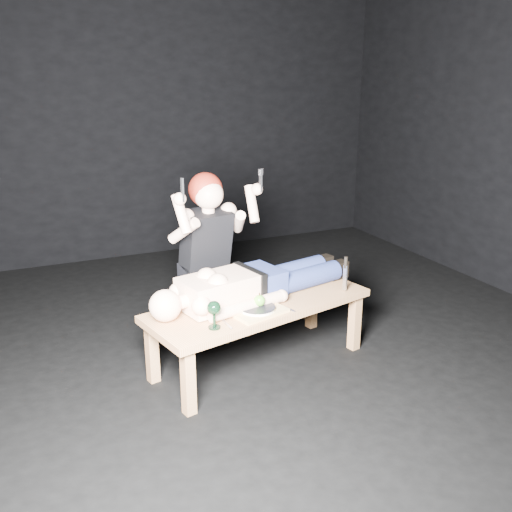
# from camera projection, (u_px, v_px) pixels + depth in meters

# --- Properties ---
(ground) EXTENTS (5.00, 5.00, 0.00)m
(ground) POSITION_uv_depth(u_px,v_px,m) (254.00, 347.00, 4.04)
(ground) COLOR black
(ground) RESTS_ON ground
(back_wall) EXTENTS (5.00, 0.00, 5.00)m
(back_wall) POSITION_uv_depth(u_px,v_px,m) (154.00, 111.00, 5.74)
(back_wall) COLOR black
(back_wall) RESTS_ON ground
(table) EXTENTS (1.58, 0.87, 0.45)m
(table) POSITION_uv_depth(u_px,v_px,m) (259.00, 333.00, 3.73)
(table) COLOR #AB824E
(table) RESTS_ON ground
(lying_man) EXTENTS (1.48, 0.73, 0.25)m
(lying_man) POSITION_uv_depth(u_px,v_px,m) (256.00, 279.00, 3.72)
(lying_man) COLOR beige
(lying_man) RESTS_ON table
(kneeling_woman) EXTENTS (0.79, 0.86, 1.29)m
(kneeling_woman) POSITION_uv_depth(u_px,v_px,m) (201.00, 256.00, 3.95)
(kneeling_woman) COLOR black
(kneeling_woman) RESTS_ON ground
(serving_tray) EXTENTS (0.38, 0.32, 0.02)m
(serving_tray) POSITION_uv_depth(u_px,v_px,m) (257.00, 311.00, 3.50)
(serving_tray) COLOR tan
(serving_tray) RESTS_ON table
(plate) EXTENTS (0.27, 0.27, 0.02)m
(plate) POSITION_uv_depth(u_px,v_px,m) (257.00, 308.00, 3.49)
(plate) COLOR white
(plate) RESTS_ON serving_tray
(apple) EXTENTS (0.07, 0.07, 0.07)m
(apple) POSITION_uv_depth(u_px,v_px,m) (259.00, 301.00, 3.50)
(apple) COLOR green
(apple) RESTS_ON plate
(goblet) EXTENTS (0.10, 0.10, 0.17)m
(goblet) POSITION_uv_depth(u_px,v_px,m) (214.00, 315.00, 3.26)
(goblet) COLOR black
(goblet) RESTS_ON table
(fork_flat) EXTENTS (0.02, 0.16, 0.01)m
(fork_flat) POSITION_uv_depth(u_px,v_px,m) (226.00, 324.00, 3.34)
(fork_flat) COLOR #B2B2B7
(fork_flat) RESTS_ON table
(knife_flat) EXTENTS (0.05, 0.16, 0.01)m
(knife_flat) POSITION_uv_depth(u_px,v_px,m) (287.00, 308.00, 3.56)
(knife_flat) COLOR #B2B2B7
(knife_flat) RESTS_ON table
(spoon_flat) EXTENTS (0.14, 0.10, 0.01)m
(spoon_flat) POSITION_uv_depth(u_px,v_px,m) (271.00, 307.00, 3.59)
(spoon_flat) COLOR #B2B2B7
(spoon_flat) RESTS_ON table
(carving_knife) EXTENTS (0.04, 0.04, 0.25)m
(carving_knife) POSITION_uv_depth(u_px,v_px,m) (345.00, 274.00, 3.81)
(carving_knife) COLOR #B2B2B7
(carving_knife) RESTS_ON table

